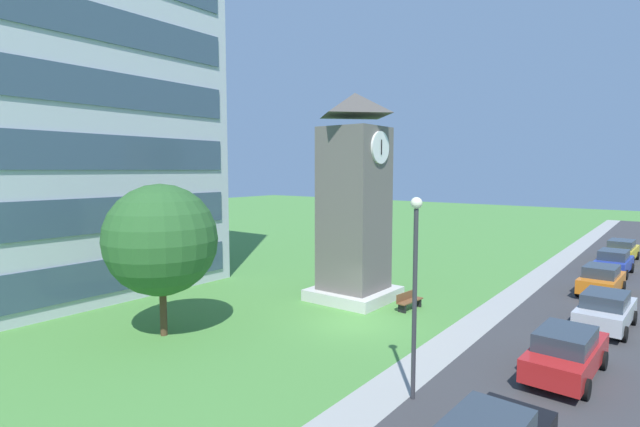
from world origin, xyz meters
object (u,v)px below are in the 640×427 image
tree_by_building (161,240)px  parked_car_yellow (621,250)px  parked_car_red (566,352)px  park_bench (409,300)px  clock_tower (354,208)px  parked_car_silver (605,310)px  street_lamp (415,277)px  tree_near_tower (80,242)px  parked_car_orange (601,280)px  parked_car_blue (614,262)px

tree_by_building → parked_car_yellow: bearing=-23.9°
parked_car_red → parked_car_yellow: (25.46, 0.56, 0.00)m
park_bench → tree_by_building: size_ratio=0.28×
clock_tower → parked_car_silver: clock_tower is taller
street_lamp → parked_car_yellow: bearing=-5.5°
park_bench → street_lamp: 10.17m
tree_near_tower → park_bench: bearing=-56.7°
street_lamp → tree_near_tower: (-1.02, 18.92, -0.60)m
tree_near_tower → parked_car_yellow: bearing=-35.0°
parked_car_silver → parked_car_yellow: 18.97m
tree_near_tower → parked_car_orange: tree_near_tower is taller
street_lamp → parked_car_yellow: street_lamp is taller
clock_tower → tree_by_building: bearing=161.3°
park_bench → tree_by_building: tree_by_building is taller
parked_car_orange → street_lamp: bearing=170.5°
tree_by_building → street_lamp: bearing=-83.0°
clock_tower → parked_car_blue: size_ratio=2.48×
clock_tower → park_bench: 5.65m
tree_by_building → parked_car_silver: bearing=-50.1°
tree_near_tower → parked_car_yellow: 38.09m
street_lamp → park_bench: bearing=27.5°
clock_tower → parked_car_silver: (2.75, -11.65, -4.16)m
parked_car_blue → parked_car_yellow: bearing=0.4°
tree_near_tower → parked_car_blue: 33.51m
clock_tower → tree_by_building: clock_tower is taller
tree_near_tower → tree_by_building: bearing=-92.5°
clock_tower → parked_car_yellow: (21.69, -10.65, -4.16)m
parked_car_blue → clock_tower: bearing=146.0°
street_lamp → parked_car_red: bearing=-36.5°
street_lamp → parked_car_yellow: 30.41m
tree_by_building → parked_car_blue: (25.63, -14.01, -3.29)m
street_lamp → parked_car_silver: bearing=-19.3°
tree_near_tower → parked_car_silver: bearing=-61.9°
clock_tower → street_lamp: bearing=-137.4°
clock_tower → parked_car_silver: size_ratio=2.42×
parked_car_silver → parked_car_orange: (6.61, 0.93, -0.00)m
parked_car_silver → parked_car_orange: same height
parked_car_red → clock_tower: bearing=71.4°
clock_tower → parked_car_red: (-3.77, -11.20, -4.16)m
parked_car_silver → parked_car_blue: (13.10, 0.96, -0.00)m
tree_near_tower → parked_car_yellow: size_ratio=1.01×
parked_car_yellow → tree_by_building: bearing=156.1°
park_bench → tree_near_tower: 17.56m
parked_car_red → tree_by_building: bearing=112.5°
street_lamp → tree_by_building: bearing=97.0°
park_bench → parked_car_orange: 11.89m
parked_car_red → parked_car_silver: (6.52, -0.45, -0.00)m
parked_car_orange → parked_car_yellow: 12.33m
parked_car_yellow → clock_tower: bearing=153.9°
parked_car_red → parked_car_silver: size_ratio=1.03×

